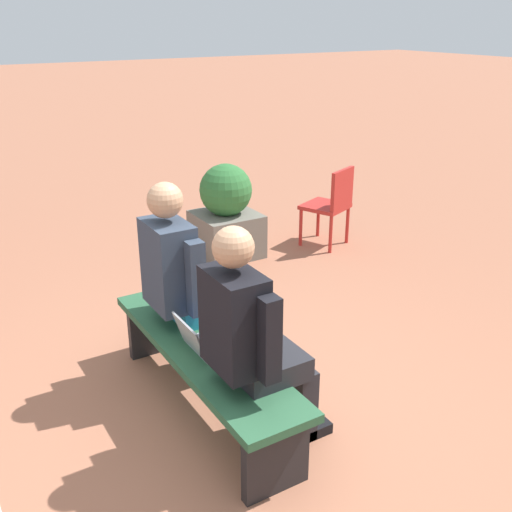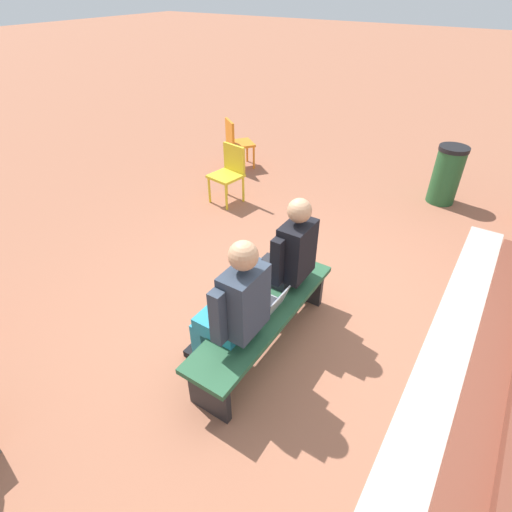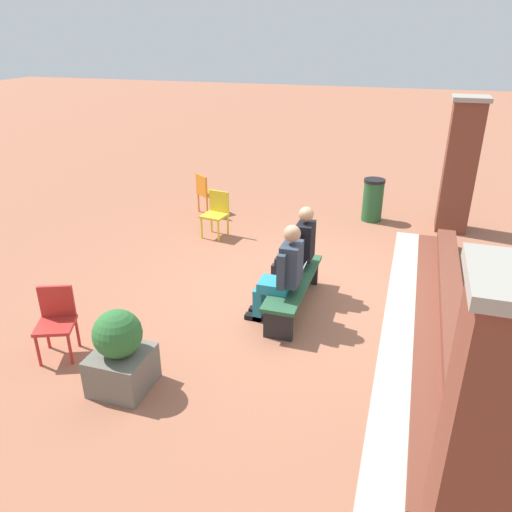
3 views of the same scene
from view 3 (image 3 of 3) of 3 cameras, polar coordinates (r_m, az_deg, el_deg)
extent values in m
plane|color=#9E6047|center=(7.36, 5.56, -4.62)|extent=(60.00, 60.00, 0.00)
cube|color=#B7B2A8|center=(6.93, 15.97, -7.51)|extent=(6.83, 0.40, 0.01)
cube|color=brown|center=(6.92, 20.19, -7.50)|extent=(6.03, 0.60, 0.15)
cube|color=brown|center=(6.86, 21.61, -6.58)|extent=(6.03, 0.30, 0.15)
cube|color=brown|center=(10.17, 22.24, 9.28)|extent=(0.56, 0.56, 2.42)
cube|color=gray|center=(9.95, 23.42, 16.21)|extent=(0.64, 0.64, 0.08)
cube|color=brown|center=(3.43, 24.89, -21.64)|extent=(0.56, 0.56, 2.42)
cube|color=#285638|center=(6.86, 4.34, -2.86)|extent=(1.80, 0.44, 0.05)
cube|color=black|center=(7.66, 5.70, -1.73)|extent=(0.06, 0.37, 0.40)
cube|color=black|center=(6.29, 2.55, -7.88)|extent=(0.06, 0.37, 0.40)
cube|color=#232328|center=(7.26, 3.90, -0.52)|extent=(0.32, 0.38, 0.13)
cube|color=#232328|center=(7.49, 2.59, -2.02)|extent=(0.10, 0.11, 0.45)
cube|color=black|center=(7.59, 2.14, -3.26)|extent=(0.10, 0.23, 0.07)
cube|color=#232328|center=(7.35, 2.23, -2.59)|extent=(0.10, 0.11, 0.45)
cube|color=black|center=(7.45, 1.78, -3.85)|extent=(0.10, 0.23, 0.07)
cube|color=black|center=(7.08, 5.63, 1.72)|extent=(0.36, 0.23, 0.53)
cube|color=#195133|center=(7.12, 4.68, 1.55)|extent=(0.05, 0.01, 0.32)
cube|color=black|center=(7.31, 5.50, 2.30)|extent=(0.09, 0.10, 0.45)
cube|color=black|center=(6.89, 4.67, 0.94)|extent=(0.09, 0.10, 0.45)
sphere|color=tan|center=(6.94, 5.76, 4.78)|extent=(0.21, 0.21, 0.21)
cube|color=teal|center=(6.54, 2.11, -3.39)|extent=(0.33, 0.39, 0.14)
cube|color=teal|center=(6.80, 0.67, -4.94)|extent=(0.11, 0.12, 0.45)
cube|color=black|center=(6.91, 0.19, -6.24)|extent=(0.11, 0.24, 0.07)
cube|color=teal|center=(6.65, 0.22, -5.65)|extent=(0.11, 0.12, 0.45)
cube|color=black|center=(6.77, -0.26, -6.97)|extent=(0.11, 0.24, 0.07)
cube|color=#2D3847|center=(6.34, 4.04, -0.90)|extent=(0.37, 0.24, 0.55)
cube|color=#2D3847|center=(6.57, 3.95, -0.14)|extent=(0.09, 0.10, 0.47)
cube|color=#2D3847|center=(6.16, 2.89, -1.88)|extent=(0.09, 0.10, 0.47)
sphere|color=tan|center=(6.18, 4.15, 2.57)|extent=(0.22, 0.22, 0.22)
cube|color=#9EA0A5|center=(6.88, 4.10, -2.43)|extent=(0.32, 0.22, 0.02)
cube|color=#2D2D33|center=(6.87, 4.02, -2.33)|extent=(0.29, 0.15, 0.00)
cube|color=#9EA0A5|center=(6.80, 5.27, -1.80)|extent=(0.32, 0.07, 0.19)
cube|color=#33519E|center=(6.81, 5.21, -1.79)|extent=(0.28, 0.06, 0.17)
cube|color=red|center=(6.31, -21.96, -7.39)|extent=(0.55, 0.55, 0.04)
cube|color=red|center=(6.37, -21.83, -4.80)|extent=(0.19, 0.38, 0.40)
cylinder|color=red|center=(6.34, -23.65, -9.93)|extent=(0.04, 0.04, 0.40)
cylinder|color=red|center=(6.23, -20.47, -9.98)|extent=(0.04, 0.04, 0.40)
cylinder|color=red|center=(6.63, -22.76, -8.20)|extent=(0.04, 0.04, 0.40)
cylinder|color=red|center=(6.52, -19.72, -8.21)|extent=(0.04, 0.04, 0.40)
cube|color=orange|center=(10.63, -5.30, 7.15)|extent=(0.59, 0.59, 0.04)
cube|color=orange|center=(10.48, -6.25, 8.11)|extent=(0.27, 0.34, 0.40)
cylinder|color=orange|center=(10.64, -3.92, 5.97)|extent=(0.04, 0.04, 0.40)
cylinder|color=orange|center=(10.93, -4.93, 6.44)|extent=(0.04, 0.04, 0.40)
cylinder|color=orange|center=(10.47, -5.60, 5.59)|extent=(0.04, 0.04, 0.40)
cylinder|color=orange|center=(10.76, -6.58, 6.08)|extent=(0.04, 0.04, 0.40)
cube|color=gold|center=(9.31, -4.77, 4.64)|extent=(0.48, 0.48, 0.04)
cube|color=gold|center=(9.40, -4.23, 6.26)|extent=(0.10, 0.40, 0.40)
cylinder|color=gold|center=(9.33, -6.23, 3.18)|extent=(0.04, 0.04, 0.40)
cylinder|color=gold|center=(9.16, -4.31, 2.84)|extent=(0.04, 0.04, 0.40)
cylinder|color=gold|center=(9.62, -5.11, 3.89)|extent=(0.04, 0.04, 0.40)
cylinder|color=gold|center=(9.45, -3.23, 3.56)|extent=(0.04, 0.04, 0.40)
cube|color=#6B665B|center=(5.70, -15.03, -12.46)|extent=(0.60, 0.60, 0.44)
sphere|color=#2D6B33|center=(5.44, -15.56, -8.57)|extent=(0.52, 0.52, 0.52)
cylinder|color=#23562D|center=(10.40, 13.19, 6.10)|extent=(0.40, 0.40, 0.80)
cylinder|color=black|center=(10.28, 13.42, 8.37)|extent=(0.42, 0.42, 0.06)
camera|label=1|loc=(8.85, 18.02, 15.01)|focal=42.00mm
camera|label=2|loc=(3.83, 17.69, 12.56)|focal=28.00mm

